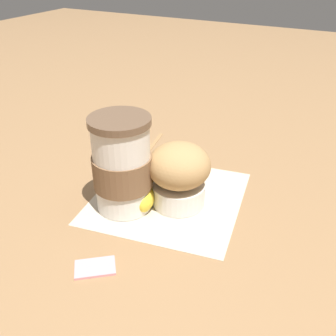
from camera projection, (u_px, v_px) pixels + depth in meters
name	position (u px, v px, depth m)	size (l,w,h in m)	color
ground_plane	(168.00, 198.00, 0.62)	(3.00, 3.00, 0.00)	#936D47
paper_napkin	(168.00, 197.00, 0.62)	(0.23, 0.23, 0.00)	beige
coffee_cup	(122.00, 166.00, 0.57)	(0.09, 0.09, 0.14)	silver
muffin	(179.00, 173.00, 0.58)	(0.09, 0.09, 0.10)	white
banana	(155.00, 182.00, 0.63)	(0.15, 0.06, 0.04)	yellow
sugar_packet	(95.00, 266.00, 0.49)	(0.05, 0.03, 0.01)	pink
wooden_stirrer	(153.00, 145.00, 0.78)	(0.11, 0.01, 0.00)	#9E7547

